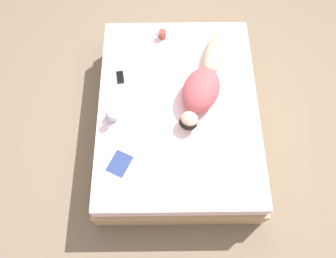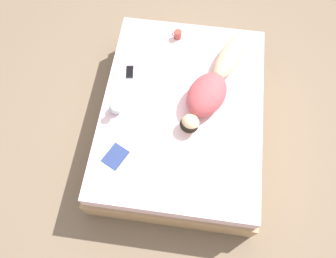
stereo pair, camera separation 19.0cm
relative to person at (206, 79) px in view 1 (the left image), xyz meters
name	(u,v)px [view 1 (the left image)]	position (x,y,z in m)	size (l,w,h in m)	color
ground_plane	(177,127)	(0.28, 0.23, -0.63)	(12.00, 12.00, 0.00)	#7A6651
bed	(177,117)	(0.28, 0.23, -0.37)	(1.65, 2.17, 0.52)	tan
person	(206,79)	(0.00, 0.00, 0.00)	(0.69, 1.31, 0.24)	#DBB28E
open_magazine	(132,170)	(0.71, 0.90, -0.10)	(0.63, 0.53, 0.01)	white
coffee_mug	(162,34)	(0.43, -0.61, -0.06)	(0.11, 0.08, 0.10)	#993D33
cell_phone	(120,77)	(0.87, -0.09, -0.10)	(0.09, 0.16, 0.01)	black
plush_toy	(112,115)	(0.91, 0.38, -0.03)	(0.13, 0.15, 0.18)	#B2BCCC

